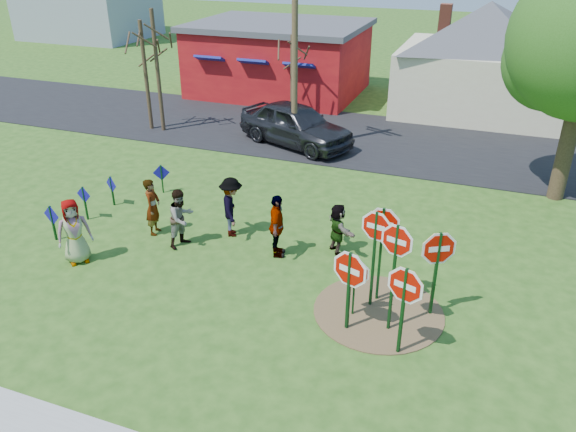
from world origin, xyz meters
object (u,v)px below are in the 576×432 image
(suv, at_px, (296,124))
(stop_sign_c, at_px, (396,254))
(utility_pole, at_px, (295,49))
(stop_sign_a, at_px, (350,275))
(person_b, at_px, (153,207))
(stop_sign_d, at_px, (438,254))
(person_a, at_px, (74,231))
(stop_sign_b, at_px, (375,236))

(suv, bearing_deg, stop_sign_c, -128.43)
(utility_pole, bearing_deg, stop_sign_c, -59.75)
(stop_sign_a, relative_size, person_b, 1.24)
(stop_sign_d, relative_size, person_a, 1.26)
(stop_sign_c, xyz_separation_m, person_a, (-8.86, -0.04, -1.10))
(stop_sign_a, xyz_separation_m, utility_pole, (-5.31, 11.02, 2.75))
(person_b, xyz_separation_m, suv, (1.37, 9.07, 0.05))
(stop_sign_c, distance_m, person_b, 8.13)
(stop_sign_a, xyz_separation_m, stop_sign_b, (0.31, 1.11, 0.51))
(stop_sign_b, xyz_separation_m, person_a, (-8.24, -0.83, -1.03))
(stop_sign_b, distance_m, stop_sign_c, 1.00)
(stop_sign_c, height_order, utility_pole, utility_pole)
(person_a, distance_m, suv, 11.56)
(stop_sign_d, bearing_deg, stop_sign_b, 157.86)
(utility_pole, bearing_deg, stop_sign_b, -60.45)
(stop_sign_c, distance_m, person_a, 8.92)
(person_b, relative_size, utility_pole, 0.22)
(stop_sign_a, distance_m, stop_sign_c, 1.13)
(person_b, bearing_deg, stop_sign_a, -122.21)
(stop_sign_a, xyz_separation_m, person_a, (-7.93, 0.28, -0.53))
(person_b, height_order, utility_pole, utility_pole)
(stop_sign_a, distance_m, person_b, 7.28)
(stop_sign_c, xyz_separation_m, person_b, (-7.74, 2.18, -1.16))
(stop_sign_a, height_order, stop_sign_c, stop_sign_c)
(person_a, relative_size, suv, 0.36)
(stop_sign_a, distance_m, person_a, 7.95)
(utility_pole, bearing_deg, stop_sign_a, -64.26)
(suv, bearing_deg, utility_pole, -144.50)
(stop_sign_d, bearing_deg, suv, 96.70)
(stop_sign_d, relative_size, suv, 0.45)
(stop_sign_b, relative_size, stop_sign_d, 1.14)
(stop_sign_d, bearing_deg, stop_sign_a, -172.76)
(stop_sign_a, xyz_separation_m, stop_sign_c, (0.93, 0.32, 0.57))
(stop_sign_d, bearing_deg, stop_sign_c, -159.99)
(stop_sign_b, bearing_deg, utility_pole, 132.41)
(person_a, bearing_deg, stop_sign_a, -51.07)
(suv, relative_size, utility_pole, 0.66)
(stop_sign_b, bearing_deg, stop_sign_a, -92.72)
(person_a, relative_size, person_b, 1.07)
(stop_sign_d, bearing_deg, person_b, 143.51)
(stop_sign_c, height_order, suv, stop_sign_c)
(stop_sign_a, height_order, person_b, stop_sign_a)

